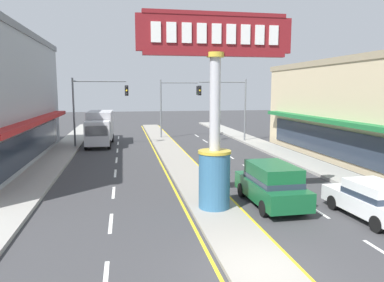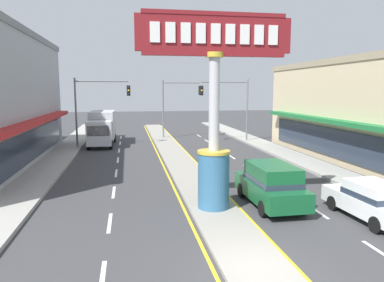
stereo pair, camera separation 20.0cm
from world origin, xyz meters
name	(u,v)px [view 2 (the right image)]	position (x,y,z in m)	size (l,w,h in m)	color
ground_plane	(258,273)	(0.00, 0.00, 0.00)	(160.00, 160.00, 0.00)	#3A3A3D
median_strip	(176,157)	(0.00, 18.00, 0.07)	(2.08, 52.00, 0.14)	gray
sidewalk_left	(49,166)	(-8.81, 16.00, 0.09)	(2.35, 60.00, 0.18)	#9E9B93
sidewalk_right	(296,158)	(8.81, 16.00, 0.09)	(2.35, 60.00, 0.18)	#9E9B93
lane_markings	(178,161)	(0.00, 16.65, 0.00)	(8.82, 52.00, 0.01)	silver
district_sign	(214,121)	(0.00, 5.54, 3.88)	(6.43, 1.40, 8.12)	#33668C
storefront_right	(372,110)	(14.10, 14.95, 3.69)	(8.06, 20.71, 7.37)	beige
traffic_light_left_side	(96,100)	(-6.28, 24.35, 4.25)	(4.86, 0.46, 6.20)	slate
traffic_light_right_side	(230,99)	(6.28, 25.33, 4.25)	(4.86, 0.46, 6.20)	slate
traffic_light_median_far	(177,99)	(1.65, 29.48, 4.19)	(4.20, 0.46, 6.20)	slate
suv_near_right_lane	(271,184)	(2.69, 5.78, 0.98)	(1.99, 4.61, 1.90)	#14562D
sedan_far_right_lane	(372,200)	(5.99, 3.38, 0.79)	(1.99, 4.38, 1.53)	white
box_truck_near_left_lane	(102,127)	(-5.96, 26.06, 1.69)	(2.35, 6.94, 3.12)	silver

